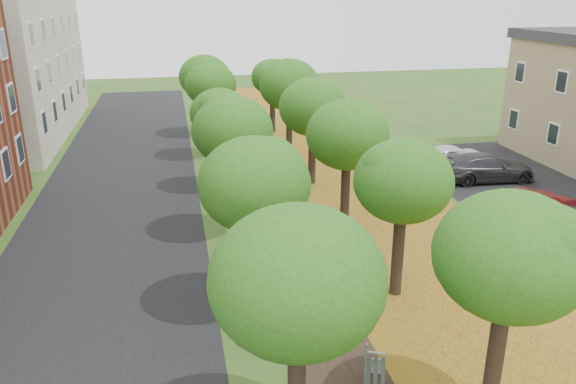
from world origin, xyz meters
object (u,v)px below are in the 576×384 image
car_silver (548,214)px  bench (373,379)px  car_red (534,207)px  car_white (453,159)px  car_grey (487,167)px

car_silver → bench: bearing=135.6°
car_silver → car_red: (0.00, 0.99, -0.01)m
bench → car_white: bearing=-11.3°
car_silver → car_grey: bearing=-0.7°
car_silver → car_grey: size_ratio=0.86×
car_silver → car_white: 8.66m
bench → car_white: (10.91, 17.09, 0.29)m
car_red → car_white: (0.00, 7.67, -0.00)m
bench → car_silver: size_ratio=0.43×
car_grey → car_white: bearing=32.1°
car_silver → car_grey: (1.03, 6.77, -0.01)m
car_red → car_white: car_red is taller
bench → car_grey: car_grey is taller
car_white → car_grey: bearing=-152.4°
car_silver → car_white: bearing=7.9°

